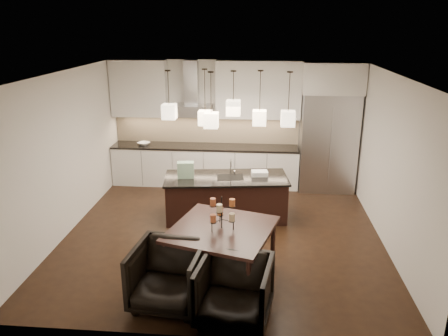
# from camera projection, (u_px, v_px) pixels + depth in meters

# --- Properties ---
(floor) EXTENTS (5.50, 5.50, 0.02)m
(floor) POSITION_uv_depth(u_px,v_px,m) (223.00, 233.00, 7.82)
(floor) COLOR black
(floor) RESTS_ON ground
(ceiling) EXTENTS (5.50, 5.50, 0.02)m
(ceiling) POSITION_uv_depth(u_px,v_px,m) (223.00, 73.00, 6.93)
(ceiling) COLOR white
(ceiling) RESTS_ON wall_back
(wall_back) EXTENTS (5.50, 0.02, 2.80)m
(wall_back) POSITION_uv_depth(u_px,v_px,m) (234.00, 122.00, 9.98)
(wall_back) COLOR silver
(wall_back) RESTS_ON ground
(wall_front) EXTENTS (5.50, 0.02, 2.80)m
(wall_front) POSITION_uv_depth(u_px,v_px,m) (201.00, 232.00, 4.77)
(wall_front) COLOR silver
(wall_front) RESTS_ON ground
(wall_left) EXTENTS (0.02, 5.50, 2.80)m
(wall_left) POSITION_uv_depth(u_px,v_px,m) (65.00, 154.00, 7.60)
(wall_left) COLOR silver
(wall_left) RESTS_ON ground
(wall_right) EXTENTS (0.02, 5.50, 2.80)m
(wall_right) POSITION_uv_depth(u_px,v_px,m) (390.00, 162.00, 7.15)
(wall_right) COLOR silver
(wall_right) RESTS_ON ground
(refrigerator) EXTENTS (1.20, 0.72, 2.15)m
(refrigerator) POSITION_uv_depth(u_px,v_px,m) (328.00, 142.00, 9.56)
(refrigerator) COLOR #B7B7BA
(refrigerator) RESTS_ON floor
(fridge_panel) EXTENTS (1.26, 0.72, 0.65)m
(fridge_panel) POSITION_uv_depth(u_px,v_px,m) (333.00, 78.00, 9.11)
(fridge_panel) COLOR silver
(fridge_panel) RESTS_ON refrigerator
(lower_cabinets) EXTENTS (4.21, 0.62, 0.88)m
(lower_cabinets) POSITION_uv_depth(u_px,v_px,m) (205.00, 166.00, 10.03)
(lower_cabinets) COLOR silver
(lower_cabinets) RESTS_ON floor
(countertop) EXTENTS (4.21, 0.66, 0.04)m
(countertop) POSITION_uv_depth(u_px,v_px,m) (205.00, 147.00, 9.88)
(countertop) COLOR black
(countertop) RESTS_ON lower_cabinets
(backsplash) EXTENTS (4.21, 0.02, 0.63)m
(backsplash) POSITION_uv_depth(u_px,v_px,m) (206.00, 129.00, 10.06)
(backsplash) COLOR beige
(backsplash) RESTS_ON countertop
(upper_cab_left) EXTENTS (1.25, 0.35, 1.25)m
(upper_cab_left) POSITION_uv_depth(u_px,v_px,m) (139.00, 88.00, 9.73)
(upper_cab_left) COLOR silver
(upper_cab_left) RESTS_ON wall_back
(upper_cab_right) EXTENTS (1.85, 0.35, 1.25)m
(upper_cab_right) POSITION_uv_depth(u_px,v_px,m) (258.00, 90.00, 9.51)
(upper_cab_right) COLOR silver
(upper_cab_right) RESTS_ON wall_back
(hood_canopy) EXTENTS (0.90, 0.52, 0.24)m
(hood_canopy) POSITION_uv_depth(u_px,v_px,m) (191.00, 110.00, 9.69)
(hood_canopy) COLOR #B7B7BA
(hood_canopy) RESTS_ON wall_back
(hood_chimney) EXTENTS (0.30, 0.28, 0.96)m
(hood_chimney) POSITION_uv_depth(u_px,v_px,m) (191.00, 82.00, 9.60)
(hood_chimney) COLOR #B7B7BA
(hood_chimney) RESTS_ON hood_canopy
(fruit_bowl) EXTENTS (0.34, 0.34, 0.06)m
(fruit_bowl) POSITION_uv_depth(u_px,v_px,m) (144.00, 144.00, 9.93)
(fruit_bowl) COLOR silver
(fruit_bowl) RESTS_ON countertop
(island_body) EXTENTS (2.32, 1.16, 0.78)m
(island_body) POSITION_uv_depth(u_px,v_px,m) (226.00, 198.00, 8.32)
(island_body) COLOR black
(island_body) RESTS_ON floor
(island_top) EXTENTS (2.40, 1.24, 0.04)m
(island_top) POSITION_uv_depth(u_px,v_px,m) (226.00, 178.00, 8.19)
(island_top) COLOR black
(island_top) RESTS_ON island_body
(faucet) EXTENTS (0.11, 0.22, 0.34)m
(faucet) POSITION_uv_depth(u_px,v_px,m) (231.00, 167.00, 8.22)
(faucet) COLOR silver
(faucet) RESTS_ON island_top
(tote_bag) EXTENTS (0.32, 0.20, 0.30)m
(tote_bag) POSITION_uv_depth(u_px,v_px,m) (186.00, 170.00, 8.11)
(tote_bag) COLOR #1D6434
(tote_bag) RESTS_ON island_top
(food_container) EXTENTS (0.33, 0.25, 0.09)m
(food_container) POSITION_uv_depth(u_px,v_px,m) (260.00, 173.00, 8.25)
(food_container) COLOR silver
(food_container) RESTS_ON island_top
(dining_table) EXTENTS (1.68, 1.68, 0.81)m
(dining_table) POSITION_uv_depth(u_px,v_px,m) (222.00, 253.00, 6.30)
(dining_table) COLOR black
(dining_table) RESTS_ON floor
(candelabra) EXTENTS (0.49, 0.49, 0.48)m
(candelabra) POSITION_uv_depth(u_px,v_px,m) (222.00, 212.00, 6.09)
(candelabra) COLOR black
(candelabra) RESTS_ON dining_table
(candle_a) EXTENTS (0.10, 0.10, 0.11)m
(candle_a) POSITION_uv_depth(u_px,v_px,m) (232.00, 217.00, 6.05)
(candle_a) COLOR beige
(candle_a) RESTS_ON candelabra
(candle_b) EXTENTS (0.10, 0.10, 0.11)m
(candle_b) POSITION_uv_depth(u_px,v_px,m) (220.00, 211.00, 6.25)
(candle_b) COLOR #C76630
(candle_b) RESTS_ON candelabra
(candle_c) EXTENTS (0.10, 0.10, 0.11)m
(candle_c) POSITION_uv_depth(u_px,v_px,m) (213.00, 218.00, 6.02)
(candle_c) COLOR #B15934
(candle_c) RESTS_ON candelabra
(candle_d) EXTENTS (0.10, 0.10, 0.11)m
(candle_d) POSITION_uv_depth(u_px,v_px,m) (232.00, 203.00, 6.09)
(candle_d) COLOR #C76630
(candle_d) RESTS_ON candelabra
(candle_e) EXTENTS (0.10, 0.10, 0.11)m
(candle_e) POSITION_uv_depth(u_px,v_px,m) (213.00, 202.00, 6.12)
(candle_e) COLOR #B15934
(candle_e) RESTS_ON candelabra
(candle_f) EXTENTS (0.10, 0.10, 0.11)m
(candle_f) POSITION_uv_depth(u_px,v_px,m) (219.00, 208.00, 5.92)
(candle_f) COLOR beige
(candle_f) RESTS_ON candelabra
(armchair_left) EXTENTS (1.00, 1.03, 0.84)m
(armchair_left) POSITION_uv_depth(u_px,v_px,m) (168.00, 276.00, 5.72)
(armchair_left) COLOR black
(armchair_left) RESTS_ON floor
(armchair_right) EXTENTS (1.01, 1.03, 0.82)m
(armchair_right) POSITION_uv_depth(u_px,v_px,m) (234.00, 291.00, 5.41)
(armchair_right) COLOR black
(armchair_right) RESTS_ON floor
(pendant_a) EXTENTS (0.24, 0.24, 0.26)m
(pendant_a) POSITION_uv_depth(u_px,v_px,m) (169.00, 112.00, 7.70)
(pendant_a) COLOR beige
(pendant_a) RESTS_ON ceiling
(pendant_b) EXTENTS (0.24, 0.24, 0.26)m
(pendant_b) POSITION_uv_depth(u_px,v_px,m) (205.00, 118.00, 7.96)
(pendant_b) COLOR beige
(pendant_b) RESTS_ON ceiling
(pendant_c) EXTENTS (0.24, 0.24, 0.26)m
(pendant_c) POSITION_uv_depth(u_px,v_px,m) (233.00, 108.00, 7.61)
(pendant_c) COLOR beige
(pendant_c) RESTS_ON ceiling
(pendant_d) EXTENTS (0.24, 0.24, 0.26)m
(pendant_d) POSITION_uv_depth(u_px,v_px,m) (259.00, 118.00, 7.72)
(pendant_d) COLOR beige
(pendant_d) RESTS_ON ceiling
(pendant_e) EXTENTS (0.24, 0.24, 0.26)m
(pendant_e) POSITION_uv_depth(u_px,v_px,m) (288.00, 119.00, 7.51)
(pendant_e) COLOR beige
(pendant_e) RESTS_ON ceiling
(pendant_f) EXTENTS (0.24, 0.24, 0.26)m
(pendant_f) POSITION_uv_depth(u_px,v_px,m) (211.00, 120.00, 7.51)
(pendant_f) COLOR beige
(pendant_f) RESTS_ON ceiling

